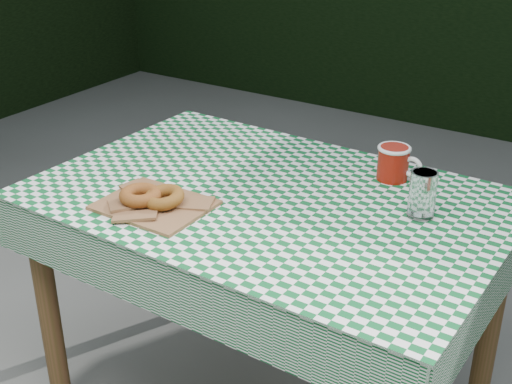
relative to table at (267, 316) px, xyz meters
The scene contains 7 objects.
table is the anchor object (origin of this frame).
tablecloth 0.38m from the table, ahead, with size 1.20×0.80×0.01m, color #0D5526.
paper_bag 0.49m from the table, 133.83° to the right, with size 0.26×0.21×0.01m, color #9C6644.
bagel_front 0.52m from the table, 135.70° to the right, with size 0.11×0.11×0.03m, color brown.
bagel_back 0.49m from the table, 130.76° to the right, with size 0.10×0.10×0.03m, color brown.
coffee_mug 0.55m from the table, 48.59° to the left, with size 0.17×0.17×0.09m, color maroon, non-canonical shape.
drinking_glass 0.58m from the table, 14.08° to the left, with size 0.06×0.06×0.12m, color white.
Camera 1 is at (0.89, -1.26, 1.52)m, focal length 47.93 mm.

